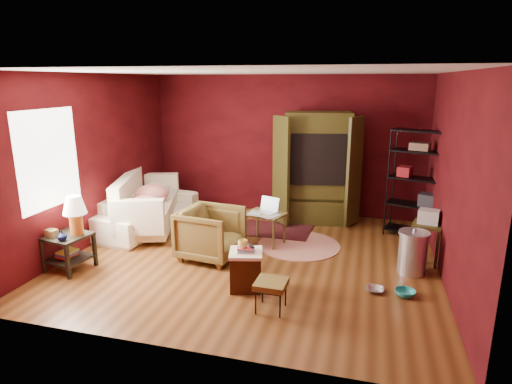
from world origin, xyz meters
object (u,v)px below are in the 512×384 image
(wire_shelving, at_px, (417,179))
(laptop_desk, at_px, (265,216))
(side_table, at_px, (71,226))
(hamper, at_px, (246,269))
(sofa, at_px, (147,205))
(armchair, at_px, (211,231))
(tv_armoire, at_px, (317,166))

(wire_shelving, bearing_deg, laptop_desk, -138.92)
(side_table, relative_size, hamper, 1.83)
(hamper, bearing_deg, side_table, -178.64)
(side_table, xyz_separation_m, hamper, (2.59, 0.06, -0.39))
(sofa, height_order, side_table, side_table)
(armchair, xyz_separation_m, side_table, (-1.78, -0.90, 0.22))
(tv_armoire, relative_size, wire_shelving, 1.12)
(hamper, relative_size, wire_shelving, 0.32)
(hamper, relative_size, tv_armoire, 0.28)
(hamper, height_order, wire_shelving, wire_shelving)
(armchair, xyz_separation_m, laptop_desk, (0.67, 0.81, 0.04))
(side_table, xyz_separation_m, laptop_desk, (2.45, 1.71, -0.18))
(armchair, height_order, hamper, armchair)
(side_table, height_order, wire_shelving, wire_shelving)
(sofa, relative_size, hamper, 3.80)
(hamper, height_order, tv_armoire, tv_armoire)
(sofa, relative_size, side_table, 2.07)
(hamper, xyz_separation_m, laptop_desk, (-0.14, 1.64, 0.21))
(armchair, distance_m, side_table, 2.01)
(armchair, relative_size, tv_armoire, 0.41)
(tv_armoire, bearing_deg, armchair, -131.19)
(sofa, xyz_separation_m, hamper, (2.46, -1.87, -0.17))
(laptop_desk, bearing_deg, sofa, -166.87)
(sofa, relative_size, armchair, 2.60)
(side_table, distance_m, wire_shelving, 5.60)
(sofa, xyz_separation_m, side_table, (-0.13, -1.93, 0.21))
(side_table, bearing_deg, wire_shelving, 29.08)
(laptop_desk, bearing_deg, armchair, -111.16)
(side_table, distance_m, hamper, 2.62)
(hamper, xyz_separation_m, wire_shelving, (2.30, 2.66, 0.76))
(side_table, height_order, hamper, side_table)
(side_table, bearing_deg, tv_armoire, 44.78)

